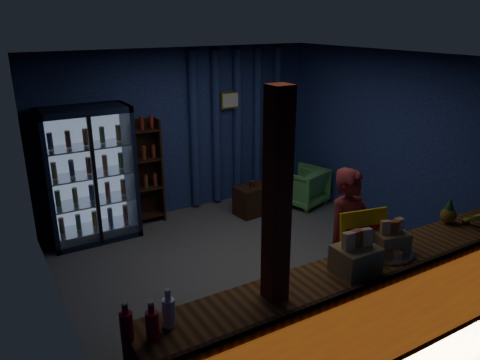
# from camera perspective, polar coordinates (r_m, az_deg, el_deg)

# --- Properties ---
(ground) EXTENTS (4.60, 4.60, 0.00)m
(ground) POSITION_cam_1_polar(r_m,az_deg,el_deg) (6.13, 1.87, -10.30)
(ground) COLOR #515154
(ground) RESTS_ON ground
(room_walls) EXTENTS (4.60, 4.60, 4.60)m
(room_walls) POSITION_cam_1_polar(r_m,az_deg,el_deg) (5.53, 2.04, 4.00)
(room_walls) COLOR navy
(room_walls) RESTS_ON ground
(counter) EXTENTS (4.40, 0.57, 0.99)m
(counter) POSITION_cam_1_polar(r_m,az_deg,el_deg) (4.63, 15.21, -14.85)
(counter) COLOR brown
(counter) RESTS_ON ground
(support_post) EXTENTS (0.16, 0.16, 2.60)m
(support_post) POSITION_cam_1_polar(r_m,az_deg,el_deg) (3.61, 4.34, -9.34)
(support_post) COLOR maroon
(support_post) RESTS_ON ground
(beverage_cooler) EXTENTS (1.20, 0.62, 1.90)m
(beverage_cooler) POSITION_cam_1_polar(r_m,az_deg,el_deg) (6.86, -17.99, 0.56)
(beverage_cooler) COLOR black
(beverage_cooler) RESTS_ON ground
(bottle_shelf) EXTENTS (0.50, 0.28, 1.60)m
(bottle_shelf) POSITION_cam_1_polar(r_m,az_deg,el_deg) (7.24, -11.63, 0.95)
(bottle_shelf) COLOR #341F10
(bottle_shelf) RESTS_ON ground
(curtain_folds) EXTENTS (1.74, 0.14, 2.50)m
(curtain_folds) POSITION_cam_1_polar(r_m,az_deg,el_deg) (7.87, -0.31, 6.63)
(curtain_folds) COLOR navy
(curtain_folds) RESTS_ON room_walls
(framed_picture) EXTENTS (0.36, 0.04, 0.28)m
(framed_picture) POSITION_cam_1_polar(r_m,az_deg,el_deg) (7.67, -1.13, 9.72)
(framed_picture) COLOR gold
(framed_picture) RESTS_ON room_walls
(shopkeeper) EXTENTS (0.61, 0.42, 1.59)m
(shopkeeper) POSITION_cam_1_polar(r_m,az_deg,el_deg) (5.08, 13.02, -7.28)
(shopkeeper) COLOR maroon
(shopkeeper) RESTS_ON ground
(green_chair) EXTENTS (0.84, 0.86, 0.63)m
(green_chair) POSITION_cam_1_polar(r_m,az_deg,el_deg) (7.96, 7.68, -0.78)
(green_chair) COLOR #56AC56
(green_chair) RESTS_ON ground
(side_table) EXTENTS (0.56, 0.43, 0.57)m
(side_table) POSITION_cam_1_polar(r_m,az_deg,el_deg) (7.52, 1.47, -2.47)
(side_table) COLOR #341F10
(side_table) RESTS_ON ground
(yellow_sign) EXTENTS (0.50, 0.20, 0.39)m
(yellow_sign) POSITION_cam_1_polar(r_m,az_deg,el_deg) (4.51, 14.88, -6.00)
(yellow_sign) COLOR yellow
(yellow_sign) RESTS_ON counter
(soda_bottles) EXTENTS (0.40, 0.17, 0.30)m
(soda_bottles) POSITION_cam_1_polar(r_m,az_deg,el_deg) (3.39, -10.98, -16.40)
(soda_bottles) COLOR #AE0B25
(soda_bottles) RESTS_ON counter
(snack_box_left) EXTENTS (0.37, 0.30, 0.38)m
(snack_box_left) POSITION_cam_1_polar(r_m,az_deg,el_deg) (4.16, 13.93, -9.15)
(snack_box_left) COLOR #A58950
(snack_box_left) RESTS_ON counter
(snack_box_centre) EXTENTS (0.35, 0.31, 0.32)m
(snack_box_centre) POSITION_cam_1_polar(r_m,az_deg,el_deg) (4.60, 17.82, -6.96)
(snack_box_centre) COLOR #A58950
(snack_box_centre) RESTS_ON counter
(pastry_tray) EXTENTS (0.50, 0.50, 0.08)m
(pastry_tray) POSITION_cam_1_polar(r_m,az_deg,el_deg) (4.59, 17.35, -8.17)
(pastry_tray) COLOR silver
(pastry_tray) RESTS_ON counter
(pineapple) EXTENTS (0.17, 0.17, 0.29)m
(pineapple) POSITION_cam_1_polar(r_m,az_deg,el_deg) (5.40, 24.09, -3.70)
(pineapple) COLOR olive
(pineapple) RESTS_ON counter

